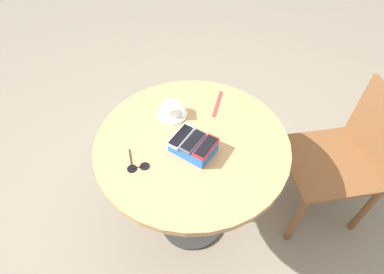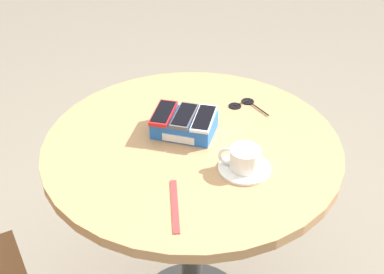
{
  "view_description": "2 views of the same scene",
  "coord_description": "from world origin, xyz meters",
  "px_view_note": "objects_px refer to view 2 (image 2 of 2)",
  "views": [
    {
      "loc": [
        -0.64,
        0.58,
        1.71
      ],
      "look_at": [
        0.0,
        0.0,
        0.76
      ],
      "focal_mm": 28.0,
      "sensor_mm": 36.0,
      "label": 1
    },
    {
      "loc": [
        0.61,
        -1.08,
        1.62
      ],
      "look_at": [
        0.0,
        0.0,
        0.76
      ],
      "focal_mm": 50.0,
      "sensor_mm": 36.0,
      "label": 2
    }
  ],
  "objects_px": {
    "saucer": "(244,168)",
    "phone_gray": "(184,116)",
    "phone_white": "(204,118)",
    "sunglasses": "(244,104)",
    "coffee_cup": "(244,158)",
    "lanyard_strap": "(175,206)",
    "phone_red": "(163,113)",
    "phone_box": "(184,125)",
    "round_table": "(192,179)"
  },
  "relations": [
    {
      "from": "round_table",
      "to": "saucer",
      "type": "height_order",
      "value": "saucer"
    },
    {
      "from": "phone_red",
      "to": "phone_gray",
      "type": "bearing_deg",
      "value": 17.19
    },
    {
      "from": "lanyard_strap",
      "to": "sunglasses",
      "type": "relative_size",
      "value": 1.4
    },
    {
      "from": "phone_white",
      "to": "round_table",
      "type": "bearing_deg",
      "value": -100.79
    },
    {
      "from": "round_table",
      "to": "phone_white",
      "type": "distance_m",
      "value": 0.2
    },
    {
      "from": "phone_white",
      "to": "sunglasses",
      "type": "height_order",
      "value": "phone_white"
    },
    {
      "from": "phone_box",
      "to": "phone_red",
      "type": "distance_m",
      "value": 0.07
    },
    {
      "from": "coffee_cup",
      "to": "phone_red",
      "type": "bearing_deg",
      "value": 168.93
    },
    {
      "from": "coffee_cup",
      "to": "round_table",
      "type": "bearing_deg",
      "value": 167.77
    },
    {
      "from": "phone_white",
      "to": "sunglasses",
      "type": "xyz_separation_m",
      "value": [
        0.03,
        0.21,
        -0.05
      ]
    },
    {
      "from": "round_table",
      "to": "phone_white",
      "type": "bearing_deg",
      "value": 79.21
    },
    {
      "from": "phone_gray",
      "to": "lanyard_strap",
      "type": "height_order",
      "value": "phone_gray"
    },
    {
      "from": "coffee_cup",
      "to": "phone_box",
      "type": "bearing_deg",
      "value": 161.6
    },
    {
      "from": "saucer",
      "to": "phone_gray",
      "type": "bearing_deg",
      "value": 162.13
    },
    {
      "from": "coffee_cup",
      "to": "lanyard_strap",
      "type": "relative_size",
      "value": 0.58
    },
    {
      "from": "phone_white",
      "to": "phone_box",
      "type": "bearing_deg",
      "value": -163.81
    },
    {
      "from": "phone_red",
      "to": "phone_white",
      "type": "xyz_separation_m",
      "value": [
        0.11,
        0.04,
        -0.0
      ]
    },
    {
      "from": "phone_red",
      "to": "coffee_cup",
      "type": "bearing_deg",
      "value": -11.07
    },
    {
      "from": "round_table",
      "to": "sunglasses",
      "type": "relative_size",
      "value": 6.25
    },
    {
      "from": "phone_box",
      "to": "phone_white",
      "type": "relative_size",
      "value": 1.3
    },
    {
      "from": "phone_red",
      "to": "saucer",
      "type": "relative_size",
      "value": 0.99
    },
    {
      "from": "saucer",
      "to": "round_table",
      "type": "bearing_deg",
      "value": 168.19
    },
    {
      "from": "phone_gray",
      "to": "lanyard_strap",
      "type": "relative_size",
      "value": 0.74
    },
    {
      "from": "saucer",
      "to": "coffee_cup",
      "type": "bearing_deg",
      "value": -162.72
    },
    {
      "from": "phone_box",
      "to": "phone_white",
      "type": "height_order",
      "value": "phone_white"
    },
    {
      "from": "coffee_cup",
      "to": "lanyard_strap",
      "type": "xyz_separation_m",
      "value": [
        -0.08,
        -0.21,
        -0.04
      ]
    },
    {
      "from": "round_table",
      "to": "coffee_cup",
      "type": "bearing_deg",
      "value": -12.23
    },
    {
      "from": "lanyard_strap",
      "to": "round_table",
      "type": "bearing_deg",
      "value": 110.44
    },
    {
      "from": "sunglasses",
      "to": "coffee_cup",
      "type": "bearing_deg",
      "value": -65.26
    },
    {
      "from": "phone_white",
      "to": "phone_red",
      "type": "bearing_deg",
      "value": -162.75
    },
    {
      "from": "phone_box",
      "to": "lanyard_strap",
      "type": "xyz_separation_m",
      "value": [
        0.14,
        -0.29,
        -0.02
      ]
    },
    {
      "from": "coffee_cup",
      "to": "sunglasses",
      "type": "xyz_separation_m",
      "value": [
        -0.14,
        0.3,
        -0.04
      ]
    },
    {
      "from": "lanyard_strap",
      "to": "phone_box",
      "type": "bearing_deg",
      "value": 115.86
    },
    {
      "from": "round_table",
      "to": "phone_white",
      "type": "relative_size",
      "value": 5.66
    },
    {
      "from": "phone_white",
      "to": "saucer",
      "type": "relative_size",
      "value": 1.07
    },
    {
      "from": "lanyard_strap",
      "to": "sunglasses",
      "type": "height_order",
      "value": "sunglasses"
    },
    {
      "from": "phone_white",
      "to": "lanyard_strap",
      "type": "relative_size",
      "value": 0.79
    },
    {
      "from": "saucer",
      "to": "phone_white",
      "type": "bearing_deg",
      "value": 152.3
    },
    {
      "from": "phone_red",
      "to": "phone_gray",
      "type": "height_order",
      "value": "same"
    },
    {
      "from": "round_table",
      "to": "phone_white",
      "type": "xyz_separation_m",
      "value": [
        0.01,
        0.05,
        0.19
      ]
    },
    {
      "from": "phone_red",
      "to": "coffee_cup",
      "type": "distance_m",
      "value": 0.29
    },
    {
      "from": "phone_red",
      "to": "saucer",
      "type": "xyz_separation_m",
      "value": [
        0.29,
        -0.05,
        -0.05
      ]
    },
    {
      "from": "phone_box",
      "to": "coffee_cup",
      "type": "xyz_separation_m",
      "value": [
        0.22,
        -0.07,
        0.01
      ]
    },
    {
      "from": "round_table",
      "to": "sunglasses",
      "type": "distance_m",
      "value": 0.3
    },
    {
      "from": "phone_white",
      "to": "sunglasses",
      "type": "relative_size",
      "value": 1.1
    },
    {
      "from": "round_table",
      "to": "phone_gray",
      "type": "distance_m",
      "value": 0.2
    },
    {
      "from": "phone_white",
      "to": "sunglasses",
      "type": "distance_m",
      "value": 0.22
    },
    {
      "from": "phone_box",
      "to": "phone_red",
      "type": "xyz_separation_m",
      "value": [
        -0.06,
        -0.02,
        0.03
      ]
    },
    {
      "from": "coffee_cup",
      "to": "lanyard_strap",
      "type": "bearing_deg",
      "value": -111.68
    },
    {
      "from": "saucer",
      "to": "lanyard_strap",
      "type": "bearing_deg",
      "value": -112.2
    }
  ]
}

